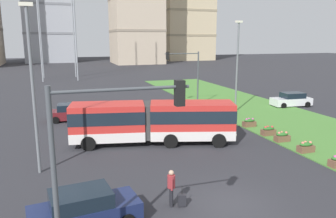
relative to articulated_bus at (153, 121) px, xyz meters
The scene contains 19 objects.
ground_plane 10.26m from the articulated_bus, 85.49° to the right, with size 260.00×260.00×0.00m, color #2D2D33.
grass_median 13.61m from the articulated_bus, ahead, with size 10.00×70.00×0.08m, color #4C8438.
articulated_bus is the anchor object (origin of this frame).
car_white_van 20.24m from the articulated_bus, 23.47° to the left, with size 4.53×2.31×1.58m.
car_maroon_sedan 10.56m from the articulated_bus, 119.90° to the left, with size 4.52×2.28×1.58m.
car_navy_sedan 11.41m from the articulated_bus, 120.33° to the right, with size 4.58×2.43×1.58m.
pedestrian_crossing 9.50m from the articulated_bus, 101.09° to the right, with size 0.36×0.57×1.74m.
rolling_suitcase 9.69m from the articulated_bus, 98.22° to the right, with size 0.40×0.31×0.97m.
flower_planter_1 10.63m from the articulated_bus, 30.36° to the right, with size 1.10×0.56×0.74m.
flower_planter_2 9.62m from the articulated_bus, 17.25° to the right, with size 1.10×0.56×0.74m.
flower_planter_3 9.26m from the articulated_bus, ahead, with size 1.10×0.56×0.74m.
flower_planter_4 9.34m from the articulated_bus, 10.20° to the left, with size 1.10×0.56×0.74m.
flower_planter_5 10.71m from the articulated_bus, 31.12° to the left, with size 1.10×0.56×0.74m.
traffic_light_near_left 14.40m from the articulated_bus, 112.26° to the right, with size 4.21×0.28×6.30m.
traffic_light_far_right 14.25m from the articulated_bus, 58.07° to the left, with size 4.01×0.28×6.11m.
streetlight_left 9.04m from the articulated_bus, 157.40° to the right, with size 0.70×0.28×9.39m.
streetlight_median 13.69m from the articulated_bus, 33.82° to the left, with size 0.70×0.28×9.26m.
apartment_tower_centre 83.00m from the articulated_bus, 77.51° to the left, with size 14.46×15.20×37.62m.
apartment_tower_eastcentre 101.01m from the articulated_bus, 67.32° to the left, with size 17.02×16.34×41.14m.
Camera 1 is at (-7.25, -12.55, 7.56)m, focal length 35.74 mm.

